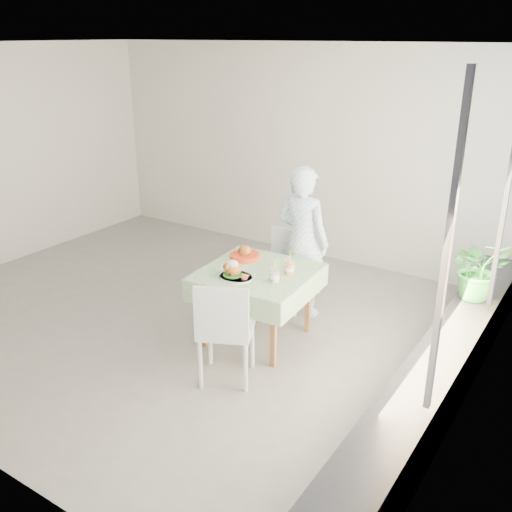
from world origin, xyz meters
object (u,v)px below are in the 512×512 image
Objects in this scene: main_dish at (234,272)px; potted_plant at (479,268)px; diner at (302,242)px; cafe_table at (257,297)px; juice_cup_orange at (289,268)px; chair_far at (284,285)px; chair_near at (227,349)px.

main_dish is 0.56× the size of potted_plant.
potted_plant is (1.91, 1.34, 0.01)m from main_dish.
diner is 2.71× the size of potted_plant.
potted_plant is at bearing -169.77° from diner.
juice_cup_orange is at bearing 19.89° from cafe_table.
diner reaches higher than potted_plant.
chair_far is 2.59× the size of main_dish.
main_dish is (-0.10, -0.25, 0.34)m from cafe_table.
chair_near is 3.39× the size of juice_cup_orange.
juice_cup_orange is (0.44, -0.67, 0.54)m from chair_far.
cafe_table is at bearing 84.76° from diner.
diner is (0.07, 0.77, 0.36)m from cafe_table.
juice_cup_orange is 0.47× the size of potted_plant.
potted_plant is at bearing 30.97° from cafe_table.
chair_far is 0.59m from diner.
juice_cup_orange is at bearing 81.30° from chair_near.
main_dish is (-0.26, 0.49, 0.50)m from chair_near.
chair_near reaches higher than main_dish.
cafe_table is 0.85m from diner.
cafe_table is 1.82× the size of potted_plant.
chair_near reaches higher than chair_far.
main_dish is at bearing -137.34° from juice_cup_orange.
juice_cup_orange is at bearing 42.66° from main_dish.
chair_far is 0.53× the size of diner.
diner is at bearing 84.96° from cafe_table.
chair_near is 1.00m from juice_cup_orange.
main_dish is at bearing -144.92° from potted_plant.
chair_far is at bearing 101.44° from chair_near.
chair_far is 0.90× the size of chair_near.
chair_near is 1.60× the size of potted_plant.
chair_near is 2.89× the size of main_dish.
main_dish is at bearing 80.65° from diner.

